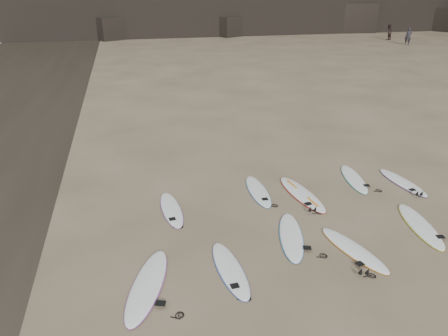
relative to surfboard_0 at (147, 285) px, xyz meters
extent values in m
plane|color=#897559|center=(4.40, 0.85, -0.05)|extent=(240.00, 240.00, 0.00)
cube|color=black|center=(12.40, 45.85, 1.11)|extent=(4.23, 4.46, 2.33)
cube|color=black|center=(29.40, 46.85, 1.75)|extent=(5.95, 5.19, 3.59)
cube|color=black|center=(42.40, 44.85, 1.39)|extent=(5.31, 5.56, 2.88)
cube|color=black|center=(-1.60, 45.85, 1.20)|extent=(4.49, 4.76, 2.49)
ellipsoid|color=white|center=(0.00, 0.00, 0.00)|extent=(1.51, 2.86, 0.10)
ellipsoid|color=white|center=(2.01, 0.16, -0.01)|extent=(0.75, 2.45, 0.09)
ellipsoid|color=white|center=(4.00, 1.24, 0.00)|extent=(1.25, 2.60, 0.09)
ellipsoid|color=white|center=(5.36, 0.28, -0.01)|extent=(1.20, 2.46, 0.09)
ellipsoid|color=white|center=(7.82, 0.97, 0.00)|extent=(1.05, 2.64, 0.09)
ellipsoid|color=white|center=(0.95, 3.49, -0.01)|extent=(0.72, 2.37, 0.08)
ellipsoid|color=white|center=(3.91, 4.10, -0.01)|extent=(0.65, 2.41, 0.09)
ellipsoid|color=white|center=(5.25, 3.58, 0.00)|extent=(1.00, 2.80, 0.10)
ellipsoid|color=white|center=(7.50, 4.29, -0.01)|extent=(1.00, 2.47, 0.09)
ellipsoid|color=white|center=(9.01, 3.66, -0.01)|extent=(0.80, 2.43, 0.09)
imported|color=black|center=(29.35, 33.91, 0.84)|extent=(0.78, 0.71, 1.78)
imported|color=black|center=(29.65, 38.14, 0.80)|extent=(1.02, 0.93, 1.70)
camera|label=1|loc=(-0.05, -8.35, 6.52)|focal=35.00mm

